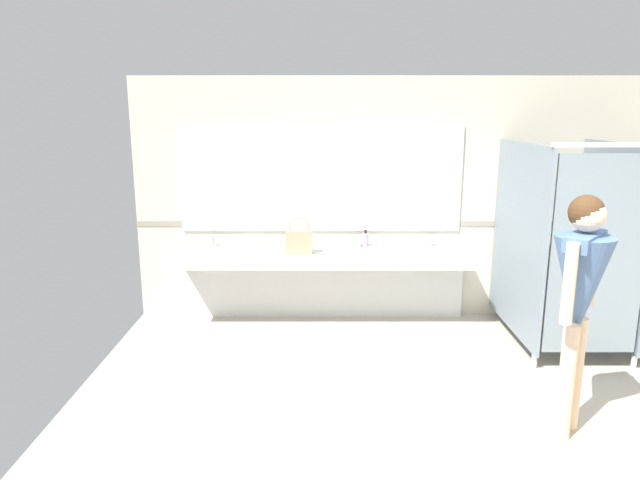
{
  "coord_description": "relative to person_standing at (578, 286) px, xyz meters",
  "views": [
    {
      "loc": [
        -1.25,
        -2.99,
        2.28
      ],
      "look_at": [
        -1.24,
        1.74,
        1.2
      ],
      "focal_mm": 32.15,
      "sensor_mm": 36.0,
      "label": 1
    }
  ],
  "objects": [
    {
      "name": "handbag",
      "position": [
        -1.99,
        1.99,
        -0.14
      ],
      "size": [
        0.27,
        0.1,
        0.39
      ],
      "color": "tan",
      "rests_on": "vanity_counter"
    },
    {
      "name": "person_standing",
      "position": [
        0.0,
        0.0,
        0.0
      ],
      "size": [
        0.56,
        0.56,
        1.73
      ],
      "color": "beige",
      "rests_on": "ground_plane"
    },
    {
      "name": "soap_dispenser",
      "position": [
        -1.28,
        2.31,
        -0.2
      ],
      "size": [
        0.07,
        0.07,
        0.18
      ],
      "color": "#D899B2",
      "rests_on": "vanity_counter"
    },
    {
      "name": "wall_back",
      "position": [
        -0.52,
        2.51,
        0.21
      ],
      "size": [
        6.53,
        0.12,
        2.62
      ],
      "primitive_type": "cube",
      "color": "beige",
      "rests_on": "ground_plane"
    },
    {
      "name": "mirror_panel",
      "position": [
        -1.76,
        2.44,
        0.44
      ],
      "size": [
        3.04,
        0.02,
        1.14
      ],
      "primitive_type": "cube",
      "color": "silver",
      "rests_on": "wall_back"
    },
    {
      "name": "wall_back_tile_band",
      "position": [
        -0.52,
        2.45,
        -0.05
      ],
      "size": [
        6.53,
        0.01,
        0.06
      ],
      "primitive_type": "cube",
      "color": "#9E937F",
      "rests_on": "wall_back"
    },
    {
      "name": "vanity_counter",
      "position": [
        -1.76,
        2.22,
        -0.49
      ],
      "size": [
        3.14,
        0.58,
        0.94
      ],
      "color": "silver",
      "rests_on": "ground_plane"
    },
    {
      "name": "paper_cup",
      "position": [
        -2.11,
        2.04,
        -0.23
      ],
      "size": [
        0.07,
        0.07,
        0.1
      ],
      "primitive_type": "cylinder",
      "color": "beige",
      "rests_on": "vanity_counter"
    },
    {
      "name": "bathroom_stalls",
      "position": [
        1.06,
        1.52,
        -0.05
      ],
      "size": [
        1.86,
        1.44,
        2.01
      ],
      "color": "gray",
      "rests_on": "ground_plane"
    }
  ]
}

